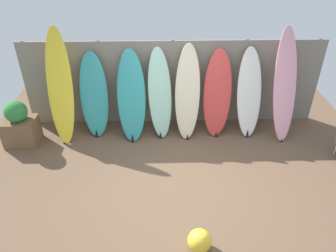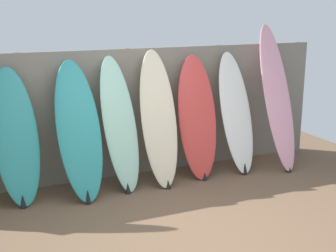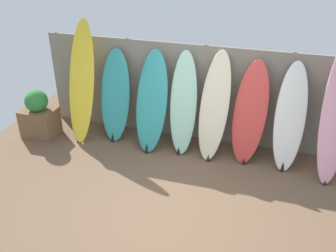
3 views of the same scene
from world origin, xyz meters
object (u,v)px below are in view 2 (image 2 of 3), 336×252
surfboard_teal_2 (79,131)px  surfboard_seafoam_3 (120,124)px  surfboard_teal_1 (16,138)px  surfboard_white_6 (236,113)px  surfboard_red_5 (197,118)px  surfboard_pink_7 (277,97)px  surfboard_cream_4 (159,119)px

surfboard_teal_2 → surfboard_seafoam_3: surfboard_seafoam_3 is taller
surfboard_seafoam_3 → surfboard_teal_1: bearing=178.1°
surfboard_white_6 → surfboard_teal_1: bearing=179.4°
surfboard_teal_2 → surfboard_white_6: size_ratio=1.00×
surfboard_red_5 → surfboard_pink_7: bearing=-3.4°
surfboard_cream_4 → surfboard_pink_7: surfboard_pink_7 is taller
surfboard_teal_1 → surfboard_white_6: size_ratio=0.97×
surfboard_white_6 → surfboard_red_5: bearing=-179.6°
surfboard_teal_1 → surfboard_pink_7: surfboard_pink_7 is taller
surfboard_teal_1 → surfboard_seafoam_3: size_ratio=0.95×
surfboard_teal_2 → surfboard_red_5: size_ratio=1.01×
surfboard_teal_1 → surfboard_seafoam_3: 1.30m
surfboard_red_5 → surfboard_pink_7: (1.29, -0.08, 0.20)m
surfboard_white_6 → surfboard_pink_7: (0.65, -0.08, 0.20)m
surfboard_seafoam_3 → surfboard_cream_4: size_ratio=0.97×
surfboard_pink_7 → surfboard_cream_4: bearing=178.3°
surfboard_teal_1 → surfboard_white_6: surfboard_white_6 is taller
surfboard_cream_4 → surfboard_white_6: size_ratio=1.05×
surfboard_cream_4 → surfboard_red_5: size_ratio=1.06×
surfboard_teal_1 → surfboard_cream_4: (1.85, -0.06, 0.07)m
surfboard_cream_4 → surfboard_red_5: bearing=2.1°
surfboard_teal_1 → surfboard_seafoam_3: surfboard_seafoam_3 is taller
surfboard_red_5 → surfboard_teal_2: bearing=-177.4°
surfboard_seafoam_3 → surfboard_cream_4: (0.54, -0.02, 0.03)m
surfboard_red_5 → surfboard_teal_1: bearing=179.1°
surfboard_seafoam_3 → surfboard_white_6: bearing=0.3°
surfboard_seafoam_3 → surfboard_pink_7: (2.43, -0.07, 0.19)m
surfboard_white_6 → surfboard_pink_7: size_ratio=0.81×
surfboard_white_6 → surfboard_pink_7: 0.68m
surfboard_seafoam_3 → surfboard_red_5: bearing=0.2°
surfboard_teal_2 → surfboard_pink_7: surfboard_pink_7 is taller
surfboard_teal_2 → surfboard_seafoam_3: (0.56, 0.07, 0.01)m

